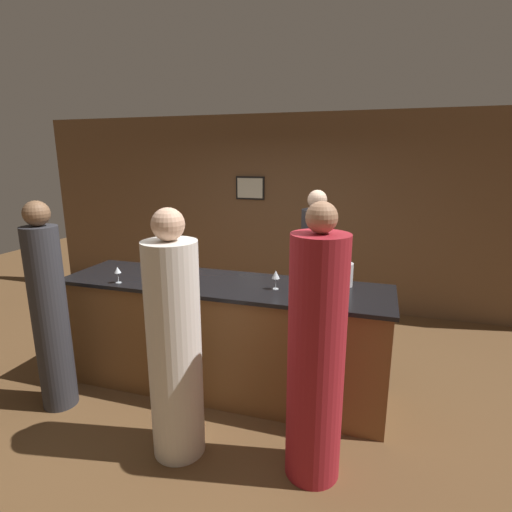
# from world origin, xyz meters

# --- Properties ---
(ground_plane) EXTENTS (14.00, 14.00, 0.00)m
(ground_plane) POSITION_xyz_m (0.00, 0.00, 0.00)
(ground_plane) COLOR brown
(back_wall) EXTENTS (8.00, 0.08, 2.80)m
(back_wall) POSITION_xyz_m (-0.00, 2.48, 1.40)
(back_wall) COLOR brown
(back_wall) RESTS_ON ground_plane
(bar_counter) EXTENTS (3.06, 0.80, 1.08)m
(bar_counter) POSITION_xyz_m (0.00, 0.00, 0.54)
(bar_counter) COLOR brown
(bar_counter) RESTS_ON ground_plane
(bartender) EXTENTS (0.31, 0.31, 1.88)m
(bartender) POSITION_xyz_m (0.73, 0.76, 0.89)
(bartender) COLOR #2D2D33
(bartender) RESTS_ON ground_plane
(guest_0) EXTENTS (0.39, 0.39, 1.88)m
(guest_0) POSITION_xyz_m (-0.01, -0.91, 0.87)
(guest_0) COLOR silver
(guest_0) RESTS_ON ground_plane
(guest_1) EXTENTS (0.30, 0.30, 1.86)m
(guest_1) POSITION_xyz_m (-1.33, -0.70, 0.88)
(guest_1) COLOR #2D2D33
(guest_1) RESTS_ON ground_plane
(guest_2) EXTENTS (0.38, 0.38, 1.94)m
(guest_2) POSITION_xyz_m (1.00, -0.83, 0.90)
(guest_2) COLOR maroon
(guest_2) RESTS_ON ground_plane
(wine_bottle_0) EXTENTS (0.07, 0.07, 0.30)m
(wine_bottle_0) POSITION_xyz_m (-0.20, -0.18, 1.19)
(wine_bottle_0) COLOR black
(wine_bottle_0) RESTS_ON bar_counter
(ice_bucket) EXTENTS (0.20, 0.20, 0.21)m
(ice_bucket) POSITION_xyz_m (1.06, 0.24, 1.18)
(ice_bucket) COLOR silver
(ice_bucket) RESTS_ON bar_counter
(wine_glass_0) EXTENTS (0.08, 0.08, 0.16)m
(wine_glass_0) POSITION_xyz_m (-0.12, -0.35, 1.20)
(wine_glass_0) COLOR silver
(wine_glass_0) RESTS_ON bar_counter
(wine_glass_1) EXTENTS (0.06, 0.06, 0.15)m
(wine_glass_1) POSITION_xyz_m (-0.49, -0.24, 1.18)
(wine_glass_1) COLOR silver
(wine_glass_1) RESTS_ON bar_counter
(wine_glass_2) EXTENTS (0.06, 0.06, 0.15)m
(wine_glass_2) POSITION_xyz_m (-0.91, -0.29, 1.19)
(wine_glass_2) COLOR silver
(wine_glass_2) RESTS_ON bar_counter
(wine_glass_3) EXTENTS (0.08, 0.08, 0.15)m
(wine_glass_3) POSITION_xyz_m (0.88, -0.23, 1.19)
(wine_glass_3) COLOR silver
(wine_glass_3) RESTS_ON bar_counter
(wine_glass_4) EXTENTS (0.07, 0.07, 0.17)m
(wine_glass_4) POSITION_xyz_m (0.51, -0.04, 1.20)
(wine_glass_4) COLOR silver
(wine_glass_4) RESTS_ON bar_counter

